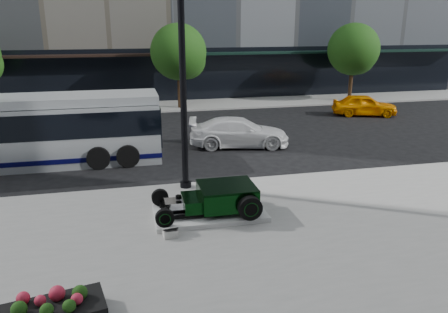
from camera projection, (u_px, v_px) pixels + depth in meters
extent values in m
plane|color=black|center=(196.00, 168.00, 18.34)|extent=(120.00, 120.00, 0.00)
cube|color=gray|center=(165.00, 106.00, 31.36)|extent=(70.00, 4.00, 0.12)
cube|color=black|center=(18.00, 79.00, 30.70)|extent=(22.00, 0.50, 4.00)
cube|color=black|center=(321.00, 71.00, 35.60)|extent=(24.00, 0.50, 4.00)
cube|color=black|center=(13.00, 57.00, 29.67)|extent=(22.00, 1.60, 0.15)
cube|color=black|center=(325.00, 52.00, 34.57)|extent=(24.00, 1.60, 0.15)
cylinder|color=black|center=(180.00, 89.00, 30.24)|extent=(0.28, 0.28, 2.60)
sphere|color=#113D10|center=(178.00, 52.00, 29.50)|extent=(3.80, 3.80, 3.80)
sphere|color=#113D10|center=(187.00, 60.00, 30.08)|extent=(2.60, 2.60, 2.60)
cylinder|color=black|center=(351.00, 83.00, 33.00)|extent=(0.28, 0.28, 2.60)
sphere|color=#113D10|center=(353.00, 49.00, 32.26)|extent=(3.80, 3.80, 3.80)
sphere|color=#113D10|center=(358.00, 57.00, 32.85)|extent=(2.60, 2.60, 2.60)
cube|color=silver|center=(210.00, 213.00, 13.52)|extent=(3.40, 1.80, 0.15)
cube|color=black|center=(212.00, 214.00, 13.05)|extent=(3.00, 0.08, 0.10)
cube|color=black|center=(207.00, 202.00, 13.89)|extent=(3.00, 0.08, 0.10)
cube|color=black|center=(227.00, 196.00, 13.48)|extent=(1.70, 1.45, 0.62)
cube|color=black|center=(227.00, 186.00, 13.39)|extent=(1.70, 1.45, 0.06)
cube|color=black|center=(192.00, 203.00, 13.29)|extent=(0.55, 1.05, 0.38)
cube|color=silver|center=(174.00, 206.00, 13.18)|extent=(0.55, 0.55, 0.34)
cylinder|color=black|center=(179.00, 197.00, 13.13)|extent=(0.18, 0.18, 0.10)
cylinder|color=black|center=(162.00, 210.00, 13.14)|extent=(0.06, 1.55, 0.06)
cylinder|color=black|center=(250.00, 208.00, 12.83)|extent=(0.72, 0.24, 0.72)
cylinder|color=black|center=(251.00, 210.00, 12.71)|extent=(0.37, 0.02, 0.37)
torus|color=#0A3C11|center=(251.00, 210.00, 12.70)|extent=(0.44, 0.02, 0.44)
cylinder|color=black|center=(236.00, 188.00, 14.41)|extent=(0.72, 0.24, 0.72)
cylinder|color=black|center=(235.00, 186.00, 14.53)|extent=(0.37, 0.02, 0.37)
torus|color=#0A3C11|center=(235.00, 186.00, 14.54)|extent=(0.44, 0.02, 0.44)
cylinder|color=black|center=(165.00, 218.00, 12.39)|extent=(0.54, 0.16, 0.54)
cylinder|color=black|center=(165.00, 219.00, 12.30)|extent=(0.28, 0.02, 0.28)
torus|color=#0A3C11|center=(165.00, 219.00, 12.29)|extent=(0.34, 0.02, 0.34)
cylinder|color=black|center=(160.00, 197.00, 13.84)|extent=(0.54, 0.16, 0.54)
cylinder|color=black|center=(160.00, 196.00, 13.92)|extent=(0.28, 0.02, 0.28)
torus|color=#0A3C11|center=(160.00, 196.00, 13.93)|extent=(0.34, 0.02, 0.34)
cube|color=silver|center=(170.00, 233.00, 12.17)|extent=(0.43, 0.34, 0.22)
cube|color=black|center=(170.00, 229.00, 12.13)|extent=(0.43, 0.33, 0.15)
cylinder|color=black|center=(183.00, 84.00, 14.79)|extent=(0.22, 0.22, 7.47)
cylinder|color=black|center=(186.00, 184.00, 15.87)|extent=(0.41, 0.41, 0.19)
sphere|color=#D42543|center=(13.00, 306.00, 8.38)|extent=(0.26, 0.26, 0.26)
sphere|color=#113D10|center=(29.00, 304.00, 8.44)|extent=(0.26, 0.26, 0.26)
sphere|color=#D42543|center=(44.00, 302.00, 8.50)|extent=(0.26, 0.26, 0.26)
sphere|color=#113D10|center=(59.00, 300.00, 8.56)|extent=(0.26, 0.26, 0.26)
sphere|color=#D42543|center=(74.00, 299.00, 8.62)|extent=(0.26, 0.26, 0.26)
sphere|color=#113D10|center=(88.00, 297.00, 8.68)|extent=(0.26, 0.26, 0.26)
cube|color=silver|center=(14.00, 136.00, 18.27)|extent=(12.00, 2.55, 2.55)
cube|color=#07073C|center=(17.00, 156.00, 18.53)|extent=(12.05, 2.60, 0.20)
cube|color=black|center=(12.00, 123.00, 18.10)|extent=(12.05, 2.60, 1.05)
cube|color=silver|center=(9.00, 101.00, 17.84)|extent=(12.00, 2.40, 0.35)
cube|color=black|center=(159.00, 123.00, 19.48)|extent=(0.06, 2.30, 1.70)
cylinder|color=black|center=(98.00, 158.00, 18.02)|extent=(0.96, 0.28, 0.96)
cylinder|color=black|center=(101.00, 142.00, 20.44)|extent=(0.96, 0.28, 0.96)
cylinder|color=black|center=(128.00, 156.00, 18.28)|extent=(0.96, 0.28, 0.96)
cylinder|color=black|center=(127.00, 140.00, 20.70)|extent=(0.96, 0.28, 0.96)
imported|color=white|center=(239.00, 132.00, 21.31)|extent=(5.11, 2.79, 1.40)
imported|color=#FF9800|center=(364.00, 105.00, 28.36)|extent=(4.34, 2.81, 1.38)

